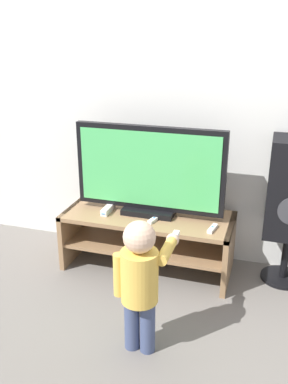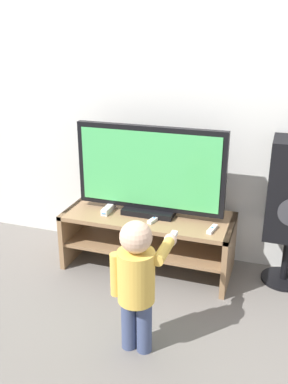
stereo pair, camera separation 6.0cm
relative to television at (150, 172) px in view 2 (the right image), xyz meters
name	(u,v)px [view 2 (the right image)]	position (x,y,z in m)	size (l,w,h in m)	color
ground_plane	(137,284)	(0.00, -0.27, -0.74)	(16.00, 16.00, 0.00)	slate
wall_back	(163,85)	(0.00, 0.31, 0.56)	(10.00, 0.06, 2.60)	silver
tv_stand	(148,232)	(0.00, -0.02, -0.45)	(1.22, 0.50, 0.43)	#93704C
television	(150,172)	(0.00, 0.00, 0.00)	(1.07, 0.20, 0.64)	black
game_console	(108,209)	(-0.29, -0.07, -0.29)	(0.05, 0.18, 0.04)	white
remote_primary	(212,229)	(0.48, -0.14, -0.30)	(0.06, 0.13, 0.03)	white
remote_secondary	(154,219)	(0.07, -0.11, -0.30)	(0.07, 0.13, 0.03)	white
child	(137,276)	(0.22, -0.87, -0.28)	(0.30, 0.45, 0.78)	#3F4C72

